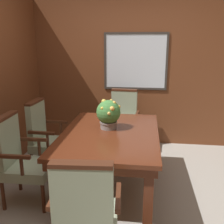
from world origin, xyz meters
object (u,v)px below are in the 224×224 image
Objects in this scene: dining_table at (110,140)px; chair_left_far at (46,136)px; chair_left_near at (21,158)px; chair_head_far at (123,120)px; potted_plant at (108,114)px; chair_head_near at (86,214)px.

dining_table is 1.59× the size of chair_left_far.
chair_left_near and chair_head_far have the same top height.
potted_plant is (-0.08, -1.10, 0.40)m from chair_head_far.
chair_head_far and chair_left_far have the same top height.
chair_head_far is at bearing -45.65° from chair_left_far.
dining_table is 0.31m from potted_plant.
chair_left_near reaches higher than dining_table.
chair_left_far is (-0.91, 1.56, 0.00)m from chair_head_near.
dining_table is 1.59× the size of chair_left_near.
potted_plant reaches higher than chair_head_far.
chair_head_near is 1.00× the size of chair_head_far.
chair_left_near is 1.00× the size of chair_left_far.
chair_left_near is at bearing -152.10° from potted_plant.
chair_left_near and chair_left_far have the same top height.
chair_left_near is 1.00× the size of chair_head_far.
dining_table is at bearing -73.06° from potted_plant.
dining_table is 1.21m from chair_head_near.
chair_head_near is at bearing -147.69° from chair_left_far.
chair_left_near is at bearing -116.84° from chair_head_far.
chair_head_near is 1.00× the size of chair_left_far.
chair_head_near is (-0.02, -1.21, -0.12)m from dining_table.
dining_table is at bearing -71.05° from chair_left_near.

